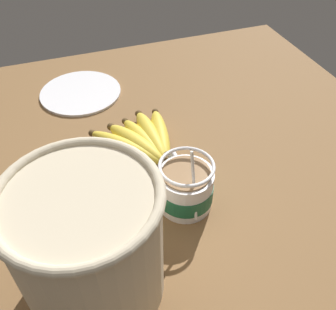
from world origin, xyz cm
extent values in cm
cube|color=brown|center=(0.00, 0.00, 1.68)|extent=(103.70, 103.70, 3.36)
cylinder|color=silver|center=(-8.54, -0.04, 7.03)|extent=(9.22, 9.22, 7.36)
cylinder|color=#195638|center=(-8.54, -0.04, 6.52)|extent=(9.42, 9.42, 3.16)
torus|color=silver|center=(-3.06, -0.04, 7.88)|extent=(5.24, 0.90, 5.24)
cylinder|color=#997551|center=(-8.54, -0.04, 10.81)|extent=(8.02, 8.02, 0.40)
torus|color=silver|center=(-8.54, -0.04, 12.40)|extent=(9.22, 9.22, 0.60)
cylinder|color=silver|center=(-11.79, -0.04, 10.89)|extent=(3.76, 0.50, 12.20)
ellipsoid|color=silver|center=(-10.15, -0.04, 4.86)|extent=(3.00, 2.00, 0.80)
cylinder|color=#4C381E|center=(0.04, 0.29, 5.96)|extent=(2.00, 2.00, 3.00)
ellipsoid|color=gold|center=(8.88, -1.33, 4.96)|extent=(16.29, 6.05, 3.21)
sphere|color=#4C381E|center=(16.73, -2.78, 4.96)|extent=(1.45, 1.45, 1.45)
ellipsoid|color=gold|center=(9.08, 0.62, 5.10)|extent=(16.22, 4.06, 3.48)
sphere|color=#4C381E|center=(17.13, 0.91, 5.10)|extent=(1.57, 1.57, 1.57)
ellipsoid|color=gold|center=(8.32, 2.44, 4.96)|extent=(15.44, 6.90, 3.21)
sphere|color=#4C381E|center=(15.64, 4.34, 4.96)|extent=(1.44, 1.44, 1.44)
ellipsoid|color=gold|center=(7.75, 4.23, 5.15)|extent=(15.27, 10.17, 3.59)
sphere|color=#4C381E|center=(14.56, 7.71, 5.15)|extent=(1.62, 1.62, 1.62)
ellipsoid|color=gold|center=(7.41, 6.38, 4.99)|extent=(15.29, 13.43, 3.28)
sphere|color=#4C381E|center=(14.01, 11.82, 4.99)|extent=(1.48, 1.48, 1.48)
cylinder|color=beige|center=(-18.59, 17.29, 13.02)|extent=(18.81, 18.81, 19.32)
torus|color=beige|center=(-18.59, 17.29, 22.68)|extent=(19.75, 19.75, 1.32)
cylinder|color=white|center=(32.04, 11.29, 3.66)|extent=(19.35, 19.35, 0.60)
camera|label=1|loc=(-47.55, 16.93, 53.97)|focal=40.00mm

